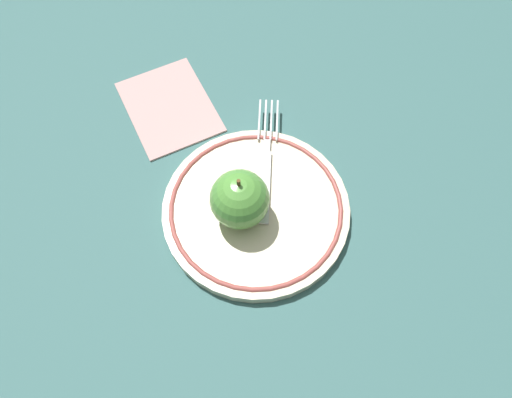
# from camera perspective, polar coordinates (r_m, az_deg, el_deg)

# --- Properties ---
(ground_plane) EXTENTS (2.00, 2.00, 0.00)m
(ground_plane) POSITION_cam_1_polar(r_m,az_deg,el_deg) (0.62, -0.47, -3.11)
(ground_plane) COLOR #365F5D
(plate) EXTENTS (0.23, 0.23, 0.02)m
(plate) POSITION_cam_1_polar(r_m,az_deg,el_deg) (0.62, 0.00, -1.21)
(plate) COLOR beige
(plate) RESTS_ON ground_plane
(apple_red_whole) EXTENTS (0.07, 0.07, 0.08)m
(apple_red_whole) POSITION_cam_1_polar(r_m,az_deg,el_deg) (0.58, -2.09, -0.28)
(apple_red_whole) COLOR #50913A
(apple_red_whole) RESTS_ON plate
(fork) EXTENTS (0.12, 0.17, 0.00)m
(fork) POSITION_cam_1_polar(r_m,az_deg,el_deg) (0.64, 1.19, 4.31)
(fork) COLOR silver
(fork) RESTS_ON plate
(napkin_folded) EXTENTS (0.18, 0.17, 0.01)m
(napkin_folded) POSITION_cam_1_polar(r_m,az_deg,el_deg) (0.73, -9.90, 10.41)
(napkin_folded) COLOR #BE918E
(napkin_folded) RESTS_ON ground_plane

